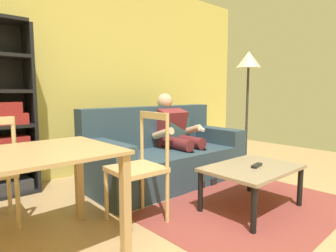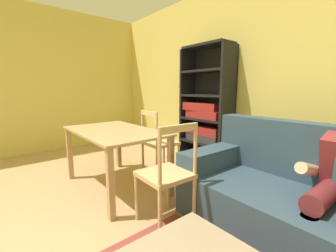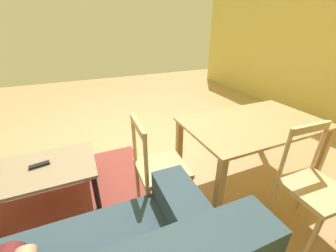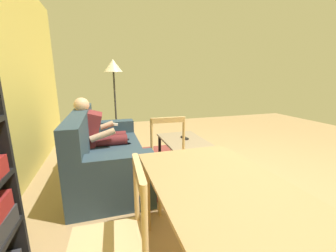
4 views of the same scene
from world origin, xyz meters
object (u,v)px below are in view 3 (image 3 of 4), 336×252
object	(u,v)px
dining_table	(252,131)
dining_chair_near_wall	(313,187)
tv_remote	(39,165)
dining_chair_facing_couch	(159,169)
coffee_table	(44,172)

from	to	relation	value
dining_table	dining_chair_near_wall	distance (m)	0.71
dining_table	dining_chair_near_wall	world-z (taller)	dining_chair_near_wall
tv_remote	dining_chair_near_wall	distance (m)	2.35
dining_table	dining_chair_facing_couch	distance (m)	1.03
dining_chair_near_wall	dining_chair_facing_couch	bearing A→B (deg)	-33.96
tv_remote	dining_chair_facing_couch	size ratio (longest dim) A/B	0.18
coffee_table	dining_chair_facing_couch	bearing A→B (deg)	151.75
dining_chair_facing_couch	tv_remote	bearing A→B (deg)	-29.07
tv_remote	dining_table	bearing A→B (deg)	63.66
dining_table	dining_chair_facing_couch	size ratio (longest dim) A/B	1.46
dining_chair_near_wall	dining_chair_facing_couch	distance (m)	1.23
coffee_table	dining_table	distance (m)	2.06
dining_table	dining_chair_facing_couch	bearing A→B (deg)	-0.07
tv_remote	dining_chair_facing_couch	xyz separation A→B (m)	(-0.98, 0.54, 0.04)
coffee_table	dining_chair_near_wall	world-z (taller)	dining_chair_near_wall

